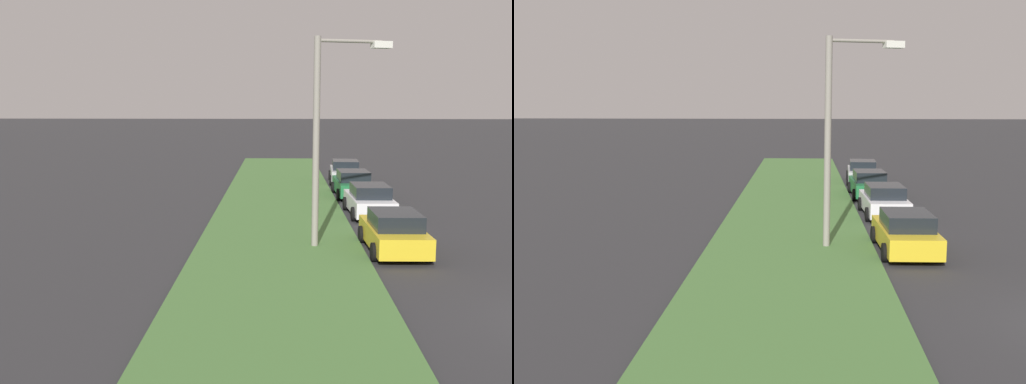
{
  "view_description": "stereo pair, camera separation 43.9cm",
  "coord_description": "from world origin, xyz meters",
  "views": [
    {
      "loc": [
        -13.98,
        7.65,
        5.37
      ],
      "look_at": [
        12.87,
        8.67,
        1.25
      ],
      "focal_mm": 42.86,
      "sensor_mm": 36.0,
      "label": 1
    },
    {
      "loc": [
        -13.96,
        7.21,
        5.37
      ],
      "look_at": [
        12.87,
        8.67,
        1.25
      ],
      "focal_mm": 42.86,
      "sensor_mm": 36.0,
      "label": 2
    }
  ],
  "objects": [
    {
      "name": "grass_median",
      "position": [
        10.0,
        7.65,
        0.06
      ],
      "size": [
        60.0,
        6.0,
        0.12
      ],
      "primitive_type": "cube",
      "color": "#477238",
      "rests_on": "ground"
    },
    {
      "name": "parked_car_yellow",
      "position": [
        7.22,
        3.59,
        0.72
      ],
      "size": [
        4.34,
        2.1,
        1.47
      ],
      "rotation": [
        0.0,
        0.0,
        0.02
      ],
      "color": "gold",
      "rests_on": "ground"
    },
    {
      "name": "parked_car_white",
      "position": [
        13.99,
        3.47,
        0.72
      ],
      "size": [
        4.35,
        2.11,
        1.47
      ],
      "rotation": [
        0.0,
        0.0,
        0.03
      ],
      "color": "silver",
      "rests_on": "ground"
    },
    {
      "name": "parked_car_green",
      "position": [
        19.51,
        3.59,
        0.72
      ],
      "size": [
        4.33,
        2.08,
        1.47
      ],
      "rotation": [
        0.0,
        0.0,
        0.02
      ],
      "color": "#1E6B38",
      "rests_on": "ground"
    },
    {
      "name": "parked_car_silver",
      "position": [
        25.16,
        3.41,
        0.72
      ],
      "size": [
        4.4,
        2.21,
        1.47
      ],
      "rotation": [
        0.0,
        0.0,
        -0.06
      ],
      "color": "#B2B5BA",
      "rests_on": "ground"
    },
    {
      "name": "streetlight",
      "position": [
        7.69,
        6.01,
        4.39
      ],
      "size": [
        1.09,
        2.8,
        7.5
      ],
      "color": "gray",
      "rests_on": "ground"
    }
  ]
}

